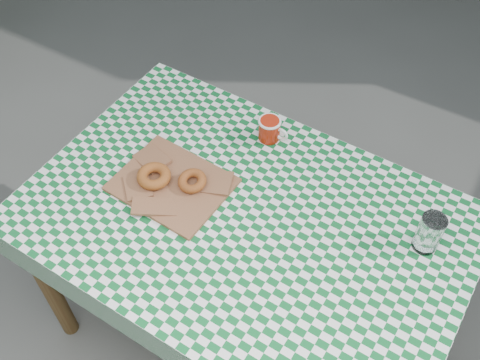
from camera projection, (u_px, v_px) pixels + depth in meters
name	position (u px, v px, depth m)	size (l,w,h in m)	color
ground	(233.00, 318.00, 2.28)	(60.00, 60.00, 0.00)	#53524E
table	(244.00, 281.00, 1.96)	(1.29, 0.86, 0.75)	brown
tablecloth	(244.00, 218.00, 1.67)	(1.31, 0.88, 0.01)	#0E5A27
paper_bag	(172.00, 184.00, 1.74)	(0.34, 0.27, 0.02)	#9C6444
bagel_front	(154.00, 176.00, 1.73)	(0.11, 0.11, 0.03)	#97541F
bagel_back	(192.00, 181.00, 1.72)	(0.09, 0.09, 0.03)	#9A4820
coffee_mug	(269.00, 129.00, 1.85)	(0.14, 0.14, 0.08)	#A71F0A
drinking_glass	(429.00, 233.00, 1.56)	(0.07, 0.07, 0.13)	white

